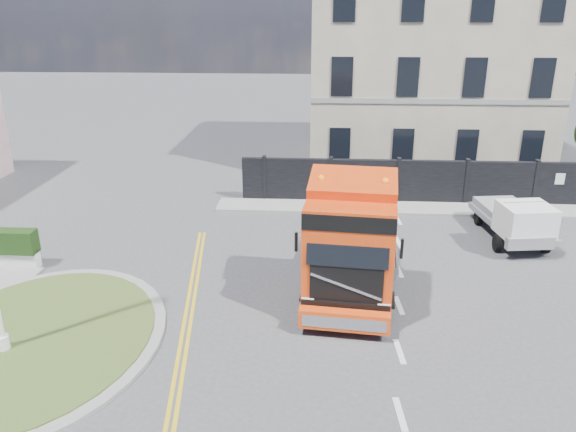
{
  "coord_description": "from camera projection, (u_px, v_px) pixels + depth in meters",
  "views": [
    {
      "loc": [
        0.51,
        -15.31,
        8.4
      ],
      "look_at": [
        -0.53,
        2.22,
        1.8
      ],
      "focal_mm": 35.0,
      "sensor_mm": 36.0,
      "label": 1
    }
  ],
  "objects": [
    {
      "name": "georgian_building",
      "position": [
        424.0,
        57.0,
        30.34
      ],
      "size": [
        12.3,
        10.3,
        12.8
      ],
      "color": "#C2B59A",
      "rests_on": "ground"
    },
    {
      "name": "traffic_island",
      "position": [
        33.0,
        341.0,
        14.84
      ],
      "size": [
        6.8,
        6.8,
        0.17
      ],
      "color": "gray",
      "rests_on": "ground"
    },
    {
      "name": "flatbed_pickup",
      "position": [
        519.0,
        222.0,
        20.57
      ],
      "size": [
        2.26,
        4.49,
        1.79
      ],
      "rotation": [
        0.0,
        0.0,
        0.13
      ],
      "color": "gray",
      "rests_on": "ground"
    },
    {
      "name": "truck",
      "position": [
        351.0,
        246.0,
        16.53
      ],
      "size": [
        3.08,
        6.73,
        3.91
      ],
      "rotation": [
        0.0,
        0.0,
        -0.1
      ],
      "color": "black",
      "rests_on": "ground"
    },
    {
      "name": "pavement_far",
      "position": [
        445.0,
        209.0,
        24.5
      ],
      "size": [
        20.0,
        1.6,
        0.12
      ],
      "primitive_type": "cube",
      "color": "gray",
      "rests_on": "ground"
    },
    {
      "name": "hoarding_fence",
      "position": [
        455.0,
        183.0,
        24.98
      ],
      "size": [
        18.8,
        0.25,
        2.0
      ],
      "color": "black",
      "rests_on": "ground"
    },
    {
      "name": "ground",
      "position": [
        301.0,
        296.0,
        17.29
      ],
      "size": [
        120.0,
        120.0,
        0.0
      ],
      "primitive_type": "plane",
      "color": "#424244",
      "rests_on": "ground"
    }
  ]
}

